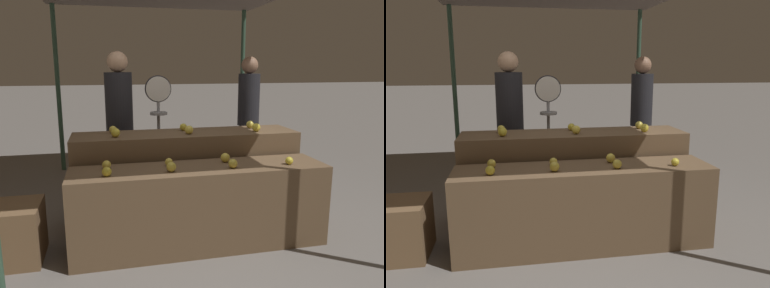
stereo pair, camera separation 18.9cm
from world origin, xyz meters
TOP-DOWN VIEW (x-y plane):
  - ground_plane at (0.00, 0.00)m, footprint 60.00×60.00m
  - display_counter_front at (0.00, 0.00)m, footprint 2.33×0.55m
  - display_counter_back at (0.00, 0.60)m, footprint 2.33×0.55m
  - apple_front_0 at (-0.83, -0.11)m, footprint 0.08×0.08m
  - apple_front_1 at (-0.29, -0.10)m, footprint 0.09×0.09m
  - apple_front_2 at (0.27, -0.10)m, footprint 0.08×0.08m
  - apple_front_3 at (0.82, -0.11)m, footprint 0.07×0.07m
  - apple_front_4 at (-0.83, 0.12)m, footprint 0.08×0.08m
  - apple_front_5 at (-0.27, 0.10)m, footprint 0.07×0.07m
  - apple_front_6 at (0.27, 0.11)m, footprint 0.09×0.09m
  - apple_back_0 at (-0.73, 0.50)m, footprint 0.09×0.09m
  - apple_back_1 at (0.01, 0.50)m, footprint 0.09×0.09m
  - apple_back_2 at (0.73, 0.49)m, footprint 0.09×0.09m
  - apple_back_3 at (-0.75, 0.72)m, footprint 0.08×0.08m
  - apple_back_4 at (-0.01, 0.71)m, footprint 0.08×0.08m
  - apple_back_5 at (0.75, 0.70)m, footprint 0.08×0.08m
  - produce_scale at (-0.21, 1.15)m, footprint 0.31×0.20m
  - person_vendor_at_scale at (-0.66, 1.30)m, footprint 0.34×0.34m
  - person_customer_left at (1.16, 1.80)m, footprint 0.37×0.37m
  - wooden_crate_side at (-1.65, 0.09)m, footprint 0.50×0.50m

SIDE VIEW (x-z plane):
  - ground_plane at x=0.00m, z-range 0.00..0.00m
  - wooden_crate_side at x=-1.65m, z-range 0.00..0.50m
  - display_counter_front at x=0.00m, z-range 0.00..0.76m
  - display_counter_back at x=0.00m, z-range 0.00..0.97m
  - apple_front_5 at x=-0.27m, z-range 0.76..0.83m
  - apple_front_3 at x=0.82m, z-range 0.76..0.83m
  - apple_front_4 at x=-0.83m, z-range 0.76..0.84m
  - apple_front_0 at x=-0.83m, z-range 0.76..0.84m
  - apple_front_2 at x=0.27m, z-range 0.76..0.85m
  - apple_front_1 at x=-0.29m, z-range 0.76..0.85m
  - apple_front_6 at x=0.27m, z-range 0.76..0.85m
  - apple_back_4 at x=-0.01m, z-range 0.97..1.05m
  - apple_back_3 at x=-0.75m, z-range 0.97..1.05m
  - apple_back_5 at x=0.75m, z-range 0.97..1.06m
  - apple_back_2 at x=0.73m, z-range 0.97..1.06m
  - apple_back_1 at x=0.01m, z-range 0.97..1.06m
  - apple_back_0 at x=-0.73m, z-range 0.97..1.06m
  - person_customer_left at x=1.16m, z-range 0.17..1.94m
  - person_vendor_at_scale at x=-0.66m, z-range 0.16..1.99m
  - produce_scale at x=-0.21m, z-range 0.36..1.91m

